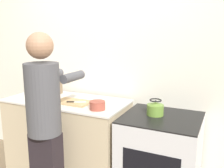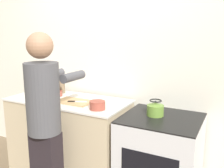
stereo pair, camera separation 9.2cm
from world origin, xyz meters
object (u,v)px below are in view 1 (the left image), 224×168
(cutting_board, at_px, (73,102))
(knife, at_px, (76,102))
(bowl_prep, at_px, (54,94))
(canister_jar, at_px, (58,86))
(person, at_px, (45,117))
(oven, at_px, (160,160))
(kettle, at_px, (155,108))

(cutting_board, relative_size, knife, 1.89)
(bowl_prep, relative_size, canister_jar, 0.74)
(person, relative_size, canister_jar, 8.89)
(oven, bearing_deg, canister_jar, 172.02)
(oven, bearing_deg, knife, -173.44)
(cutting_board, relative_size, kettle, 2.37)
(cutting_board, height_order, canister_jar, canister_jar)
(person, relative_size, cutting_board, 4.41)
(cutting_board, relative_size, canister_jar, 2.02)
(kettle, bearing_deg, canister_jar, 172.77)
(person, xyz_separation_m, knife, (0.04, 0.44, 0.03))
(person, xyz_separation_m, bowl_prep, (-0.35, 0.58, 0.04))
(oven, relative_size, kettle, 5.55)
(kettle, relative_size, canister_jar, 0.85)
(kettle, bearing_deg, knife, -171.00)
(knife, relative_size, kettle, 1.25)
(cutting_board, bearing_deg, bowl_prep, 159.63)
(person, height_order, knife, person)
(person, bearing_deg, bowl_prep, 121.10)
(person, height_order, cutting_board, person)
(kettle, xyz_separation_m, bowl_prep, (-1.20, 0.02, 0.01))
(oven, distance_m, canister_jar, 1.46)
(person, bearing_deg, canister_jar, 119.12)
(cutting_board, distance_m, bowl_prep, 0.37)
(oven, height_order, cutting_board, cutting_board)
(cutting_board, distance_m, canister_jar, 0.49)
(person, bearing_deg, cutting_board, 90.57)
(person, distance_m, knife, 0.44)
(oven, bearing_deg, person, -149.80)
(canister_jar, bearing_deg, kettle, -7.23)
(oven, xyz_separation_m, kettle, (-0.07, 0.03, 0.51))
(knife, xyz_separation_m, canister_jar, (-0.45, 0.29, 0.07))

